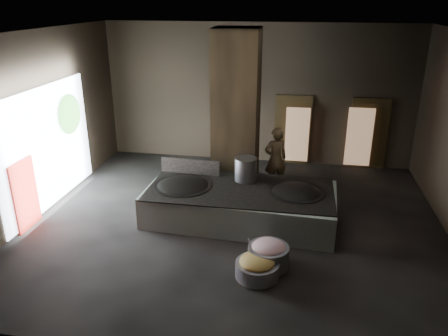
% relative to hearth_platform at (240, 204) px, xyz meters
% --- Properties ---
extents(floor, '(10.00, 9.00, 0.10)m').
position_rel_hearth_platform_xyz_m(floor, '(-0.08, -0.19, -0.45)').
color(floor, black).
rests_on(floor, ground).
extents(ceiling, '(10.00, 9.00, 0.10)m').
position_rel_hearth_platform_xyz_m(ceiling, '(-0.08, -0.19, 4.15)').
color(ceiling, black).
rests_on(ceiling, back_wall).
extents(back_wall, '(10.00, 0.10, 4.50)m').
position_rel_hearth_platform_xyz_m(back_wall, '(-0.08, 4.36, 1.85)').
color(back_wall, black).
rests_on(back_wall, ground).
extents(front_wall, '(10.00, 0.10, 4.50)m').
position_rel_hearth_platform_xyz_m(front_wall, '(-0.08, -4.74, 1.85)').
color(front_wall, black).
rests_on(front_wall, ground).
extents(left_wall, '(0.10, 9.00, 4.50)m').
position_rel_hearth_platform_xyz_m(left_wall, '(-5.13, -0.19, 1.85)').
color(left_wall, black).
rests_on(left_wall, ground).
extents(pillar, '(1.20, 1.20, 4.50)m').
position_rel_hearth_platform_xyz_m(pillar, '(-0.38, 1.71, 1.85)').
color(pillar, black).
rests_on(pillar, ground).
extents(hearth_platform, '(4.70, 2.43, 0.80)m').
position_rel_hearth_platform_xyz_m(hearth_platform, '(0.00, 0.00, 0.00)').
color(hearth_platform, beige).
rests_on(hearth_platform, ground).
extents(platform_cap, '(4.50, 2.16, 0.03)m').
position_rel_hearth_platform_xyz_m(platform_cap, '(0.00, 0.00, 0.42)').
color(platform_cap, black).
rests_on(platform_cap, hearth_platform).
extents(wok_left, '(1.45, 1.45, 0.40)m').
position_rel_hearth_platform_xyz_m(wok_left, '(-1.45, -0.05, 0.35)').
color(wok_left, black).
rests_on(wok_left, hearth_platform).
extents(wok_left_rim, '(1.48, 1.48, 0.05)m').
position_rel_hearth_platform_xyz_m(wok_left_rim, '(-1.45, -0.05, 0.42)').
color(wok_left_rim, black).
rests_on(wok_left_rim, hearth_platform).
extents(wok_right, '(1.35, 1.35, 0.38)m').
position_rel_hearth_platform_xyz_m(wok_right, '(1.35, 0.05, 0.35)').
color(wok_right, black).
rests_on(wok_right, hearth_platform).
extents(wok_right_rim, '(1.38, 1.38, 0.05)m').
position_rel_hearth_platform_xyz_m(wok_right_rim, '(1.35, 0.05, 0.42)').
color(wok_right_rim, black).
rests_on(wok_right_rim, hearth_platform).
extents(stock_pot, '(0.56, 0.56, 0.60)m').
position_rel_hearth_platform_xyz_m(stock_pot, '(0.05, 0.55, 0.73)').
color(stock_pot, '#9B9EA2').
rests_on(stock_pot, hearth_platform).
extents(splash_guard, '(1.60, 0.14, 0.40)m').
position_rel_hearth_platform_xyz_m(splash_guard, '(-1.45, 0.75, 0.63)').
color(splash_guard, black).
rests_on(splash_guard, hearth_platform).
extents(cook, '(0.79, 0.66, 1.84)m').
position_rel_hearth_platform_xyz_m(cook, '(0.72, 2.00, 0.52)').
color(cook, olive).
rests_on(cook, ground).
extents(veg_basin, '(1.02, 1.02, 0.32)m').
position_rel_hearth_platform_xyz_m(veg_basin, '(0.67, -2.35, -0.24)').
color(veg_basin, gray).
rests_on(veg_basin, ground).
extents(veg_fill, '(0.71, 0.71, 0.22)m').
position_rel_hearth_platform_xyz_m(veg_fill, '(0.67, -2.35, -0.05)').
color(veg_fill, '#96A550').
rests_on(veg_fill, veg_basin).
extents(ladle, '(0.11, 0.34, 0.62)m').
position_rel_hearth_platform_xyz_m(ladle, '(0.52, -2.20, 0.15)').
color(ladle, '#9B9EA2').
rests_on(ladle, veg_basin).
extents(meat_basin, '(1.12, 1.12, 0.46)m').
position_rel_hearth_platform_xyz_m(meat_basin, '(0.86, -1.96, -0.17)').
color(meat_basin, gray).
rests_on(meat_basin, ground).
extents(meat_fill, '(0.70, 0.70, 0.27)m').
position_rel_hearth_platform_xyz_m(meat_fill, '(0.86, -1.96, 0.05)').
color(meat_fill, '#D17D88').
rests_on(meat_fill, meat_basin).
extents(doorway_near, '(1.18, 0.08, 2.38)m').
position_rel_hearth_platform_xyz_m(doorway_near, '(1.12, 4.26, 0.70)').
color(doorway_near, black).
rests_on(doorway_near, ground).
extents(doorway_near_glow, '(0.76, 0.04, 1.79)m').
position_rel_hearth_platform_xyz_m(doorway_near_glow, '(1.28, 4.04, 0.65)').
color(doorway_near_glow, '#8C6647').
rests_on(doorway_near_glow, ground).
extents(doorway_far, '(1.18, 0.08, 2.38)m').
position_rel_hearth_platform_xyz_m(doorway_far, '(3.52, 4.26, 0.70)').
color(doorway_far, black).
rests_on(doorway_far, ground).
extents(doorway_far_glow, '(0.80, 0.04, 1.90)m').
position_rel_hearth_platform_xyz_m(doorway_far_glow, '(3.23, 4.12, 0.65)').
color(doorway_far_glow, '#8C6647').
rests_on(doorway_far_glow, ground).
extents(left_opening, '(0.04, 4.20, 3.10)m').
position_rel_hearth_platform_xyz_m(left_opening, '(-5.03, 0.01, 1.20)').
color(left_opening, white).
rests_on(left_opening, ground).
extents(pavilion_sliver, '(0.05, 0.90, 1.70)m').
position_rel_hearth_platform_xyz_m(pavilion_sliver, '(-4.96, -1.29, 0.45)').
color(pavilion_sliver, maroon).
rests_on(pavilion_sliver, ground).
extents(tree_silhouette, '(0.28, 1.10, 1.10)m').
position_rel_hearth_platform_xyz_m(tree_silhouette, '(-4.93, 1.11, 1.80)').
color(tree_silhouette, '#194714').
rests_on(tree_silhouette, left_opening).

